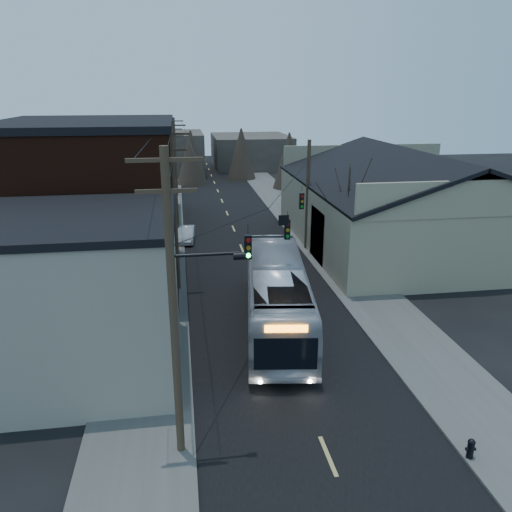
{
  "coord_description": "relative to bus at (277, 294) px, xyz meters",
  "views": [
    {
      "loc": [
        -4.59,
        -11.57,
        12.0
      ],
      "look_at": [
        -0.52,
        15.05,
        3.0
      ],
      "focal_mm": 35.0,
      "sensor_mm": 36.0,
      "label": 1
    }
  ],
  "objects": [
    {
      "name": "ground",
      "position": [
        -0.15,
        -12.18,
        -1.79
      ],
      "size": [
        160.0,
        160.0,
        0.0
      ],
      "primitive_type": "plane",
      "color": "black",
      "rests_on": "ground"
    },
    {
      "name": "road_surface",
      "position": [
        -0.15,
        17.82,
        -1.78
      ],
      "size": [
        9.0,
        110.0,
        0.02
      ],
      "primitive_type": "cube",
      "color": "black",
      "rests_on": "ground"
    },
    {
      "name": "sidewalk_left",
      "position": [
        -6.65,
        17.82,
        -1.73
      ],
      "size": [
        4.0,
        110.0,
        0.12
      ],
      "primitive_type": "cube",
      "color": "#474744",
      "rests_on": "ground"
    },
    {
      "name": "sidewalk_right",
      "position": [
        6.35,
        17.82,
        -1.73
      ],
      "size": [
        4.0,
        110.0,
        0.12
      ],
      "primitive_type": "cube",
      "color": "#474744",
      "rests_on": "ground"
    },
    {
      "name": "building_clapboard",
      "position": [
        -9.15,
        -3.18,
        1.71
      ],
      "size": [
        8.0,
        8.0,
        7.0
      ],
      "primitive_type": "cube",
      "color": "gray",
      "rests_on": "ground"
    },
    {
      "name": "building_brick",
      "position": [
        -10.15,
        7.82,
        3.21
      ],
      "size": [
        10.0,
        12.0,
        10.0
      ],
      "primitive_type": "cube",
      "color": "black",
      "rests_on": "ground"
    },
    {
      "name": "building_left_far",
      "position": [
        -9.65,
        23.82,
        1.71
      ],
      "size": [
        9.0,
        14.0,
        7.0
      ],
      "primitive_type": "cube",
      "color": "#38322D",
      "rests_on": "ground"
    },
    {
      "name": "warehouse",
      "position": [
        12.85,
        12.82,
        0.91
      ],
      "size": [
        16.16,
        20.6,
        7.73
      ],
      "color": "gray",
      "rests_on": "ground"
    },
    {
      "name": "building_far_left",
      "position": [
        -6.15,
        52.82,
        1.21
      ],
      "size": [
        10.0,
        12.0,
        6.0
      ],
      "primitive_type": "cube",
      "color": "#38322D",
      "rests_on": "ground"
    },
    {
      "name": "building_far_right",
      "position": [
        6.85,
        57.82,
        0.71
      ],
      "size": [
        12.0,
        14.0,
        5.0
      ],
      "primitive_type": "cube",
      "color": "#38322D",
      "rests_on": "ground"
    },
    {
      "name": "bare_tree",
      "position": [
        6.35,
        7.82,
        1.81
      ],
      "size": [
        0.4,
        0.4,
        7.2
      ],
      "primitive_type": "cone",
      "color": "black",
      "rests_on": "ground"
    },
    {
      "name": "utility_lines",
      "position": [
        -3.26,
        11.96,
        3.17
      ],
      "size": [
        11.24,
        45.28,
        10.5
      ],
      "color": "#382B1E",
      "rests_on": "ground"
    },
    {
      "name": "bus",
      "position": [
        0.0,
        0.0,
        0.0
      ],
      "size": [
        4.69,
        13.11,
        3.57
      ],
      "primitive_type": "imported",
      "rotation": [
        0.0,
        0.0,
        3.01
      ],
      "color": "#A6AAB2",
      "rests_on": "ground"
    },
    {
      "name": "parked_car",
      "position": [
        -4.45,
        16.46,
        -1.17
      ],
      "size": [
        1.61,
        3.82,
        1.23
      ],
      "primitive_type": "imported",
      "rotation": [
        0.0,
        0.0,
        -0.09
      ],
      "color": "#ADAFB5",
      "rests_on": "ground"
    },
    {
      "name": "fire_hydrant",
      "position": [
        4.55,
        -11.09,
        -1.27
      ],
      "size": [
        0.35,
        0.25,
        0.74
      ],
      "rotation": [
        0.0,
        0.0,
        -0.14
      ],
      "color": "black",
      "rests_on": "sidewalk_right"
    }
  ]
}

